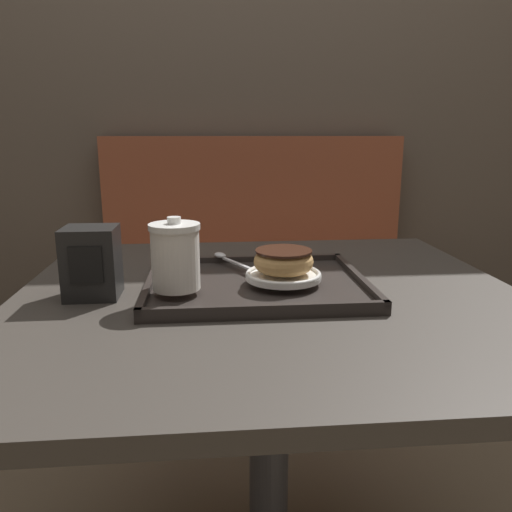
% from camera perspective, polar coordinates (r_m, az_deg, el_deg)
% --- Properties ---
extents(wall_behind, '(8.00, 0.05, 2.40)m').
position_cam_1_polar(wall_behind, '(2.00, -2.24, 19.29)').
color(wall_behind, brown).
rests_on(wall_behind, ground_plane).
extents(booth_bench, '(1.12, 0.44, 1.00)m').
position_cam_1_polar(booth_bench, '(1.89, 0.15, -7.68)').
color(booth_bench, brown).
rests_on(booth_bench, ground_plane).
extents(cafe_table, '(0.94, 0.89, 0.72)m').
position_cam_1_polar(cafe_table, '(1.00, 1.55, -13.53)').
color(cafe_table, '#38332D').
rests_on(cafe_table, ground_plane).
extents(serving_tray, '(0.41, 0.33, 0.02)m').
position_cam_1_polar(serving_tray, '(0.95, 0.00, -3.32)').
color(serving_tray, '#282321').
rests_on(serving_tray, cafe_table).
extents(coffee_cup_front, '(0.09, 0.09, 0.13)m').
position_cam_1_polar(coffee_cup_front, '(0.87, -9.20, -0.00)').
color(coffee_cup_front, white).
rests_on(coffee_cup_front, serving_tray).
extents(plate_with_chocolate_donut, '(0.14, 0.14, 0.01)m').
position_cam_1_polar(plate_with_chocolate_donut, '(0.93, 3.13, -2.17)').
color(plate_with_chocolate_donut, white).
rests_on(plate_with_chocolate_donut, serving_tray).
extents(donut_chocolate_glazed, '(0.11, 0.11, 0.04)m').
position_cam_1_polar(donut_chocolate_glazed, '(0.92, 3.15, -0.51)').
color(donut_chocolate_glazed, tan).
rests_on(donut_chocolate_glazed, plate_with_chocolate_donut).
extents(spoon, '(0.08, 0.13, 0.01)m').
position_cam_1_polar(spoon, '(1.07, -3.61, -0.16)').
color(spoon, silver).
rests_on(spoon, serving_tray).
extents(napkin_dispenser, '(0.09, 0.09, 0.13)m').
position_cam_1_polar(napkin_dispenser, '(0.94, -18.26, -0.70)').
color(napkin_dispenser, black).
rests_on(napkin_dispenser, cafe_table).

